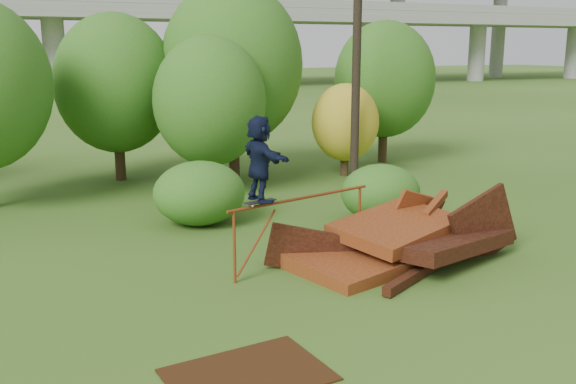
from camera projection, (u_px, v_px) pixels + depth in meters
name	position (u px, v px, depth m)	size (l,w,h in m)	color
ground	(370.00, 291.00, 12.20)	(240.00, 240.00, 0.00)	#2D5116
scrap_pile	(402.00, 242.00, 13.87)	(5.75, 3.36, 1.93)	#511F0E
grind_rail	(302.00, 212.00, 13.41)	(3.63, 0.98, 1.50)	maroon
skateboard	(260.00, 202.00, 12.67)	(0.71, 0.35, 0.07)	black
skater	(260.00, 159.00, 12.47)	(1.57, 0.50, 1.69)	black
flat_plate	(248.00, 375.00, 9.06)	(2.20, 1.57, 0.03)	#311A0A
tree_1	(116.00, 83.00, 21.69)	(4.09, 4.09, 5.69)	black
tree_2	(210.00, 101.00, 19.70)	(3.49, 3.49, 4.91)	black
tree_3	(232.00, 64.00, 22.12)	(4.87, 4.87, 6.75)	black
tree_4	(345.00, 122.00, 22.73)	(2.39, 2.39, 3.30)	black
tree_5	(385.00, 80.00, 25.20)	(3.96, 3.96, 5.56)	black
shrub_left	(200.00, 193.00, 16.64)	(2.41, 2.22, 1.67)	#1C5215
shrub_right	(381.00, 193.00, 17.02)	(2.15, 1.97, 1.52)	#1C5215
utility_pole	(357.00, 37.00, 20.56)	(1.40, 0.28, 9.53)	black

